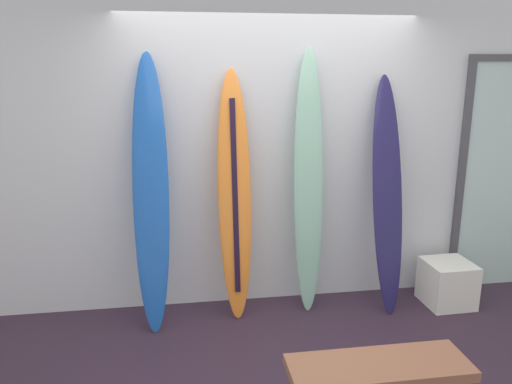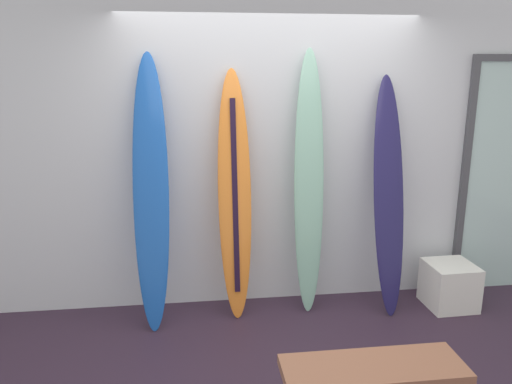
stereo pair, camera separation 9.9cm
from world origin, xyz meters
The scene contains 9 objects.
ground centered at (0.00, 0.00, -0.02)m, with size 8.00×8.00×0.04m, color #312131.
wall_back centered at (0.00, 1.30, 1.40)m, with size 7.20×0.20×2.80m, color silver.
surfboard_cobalt centered at (-1.00, 0.92, 1.09)m, with size 0.30×0.50×2.20m.
surfboard_sunset centered at (-0.33, 0.99, 1.04)m, with size 0.29×0.37×2.08m.
surfboard_seafoam centered at (0.30, 1.01, 1.10)m, with size 0.27×0.32×2.24m.
surfboard_navy centered at (0.98, 0.92, 1.01)m, with size 0.27×0.48×2.02m.
display_block_left centered at (1.56, 0.84, 0.20)m, with size 0.41×0.41×0.40m.
glass_door centered at (2.29, 1.18, 1.13)m, with size 1.05×0.06×2.19m.
bench centered at (0.32, -0.59, 0.38)m, with size 1.05×0.36×0.44m.
Camera 1 is at (-0.76, -2.97, 2.09)m, focal length 34.92 mm.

